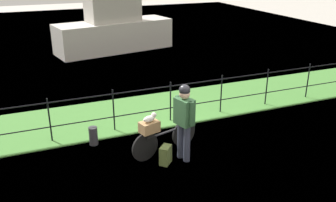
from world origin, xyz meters
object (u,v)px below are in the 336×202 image
cyclist_person (184,116)px  mooring_bollard (93,136)px  wooden_crate (149,127)px  backpack_on_paving (166,155)px  moored_boat_near (114,28)px  bicycle_main (164,139)px  terrier_dog (150,118)px

cyclist_person → mooring_bollard: size_ratio=3.90×
wooden_crate → backpack_on_paving: wooden_crate is taller
cyclist_person → moored_boat_near: moored_boat_near is taller
moored_boat_near → bicycle_main: bearing=-98.2°
wooden_crate → terrier_dog: bearing=15.3°
wooden_crate → bicycle_main: bearing=15.3°
bicycle_main → backpack_on_paving: (-0.14, -0.42, -0.14)m
cyclist_person → mooring_bollard: bearing=140.1°
backpack_on_paving → mooring_bollard: 1.86m
cyclist_person → backpack_on_paving: cyclist_person is taller
backpack_on_paving → moored_boat_near: 10.26m
terrier_dog → backpack_on_paving: terrier_dog is taller
bicycle_main → cyclist_person: (0.28, -0.39, 0.67)m
bicycle_main → terrier_dog: terrier_dog is taller
wooden_crate → cyclist_person: size_ratio=0.24×
bicycle_main → backpack_on_paving: size_ratio=4.11×
terrier_dog → mooring_bollard: 1.65m
bicycle_main → backpack_on_paving: bicycle_main is taller
bicycle_main → mooring_bollard: size_ratio=3.82×
bicycle_main → terrier_dog: 0.71m
wooden_crate → backpack_on_paving: bearing=-53.4°
terrier_dog → moored_boat_near: size_ratio=0.06×
cyclist_person → moored_boat_near: bearing=83.7°
wooden_crate → backpack_on_paving: (0.23, -0.32, -0.55)m
bicycle_main → backpack_on_paving: 0.46m
mooring_bollard → wooden_crate: bearing=-47.9°
backpack_on_paving → moored_boat_near: size_ratio=0.07×
wooden_crate → mooring_bollard: wooden_crate is taller
bicycle_main → mooring_bollard: 1.68m
bicycle_main → terrier_dog: bearing=-164.7°
backpack_on_paving → mooring_bollard: (-1.22, 1.40, 0.02)m
terrier_dog → backpack_on_paving: bearing=-56.9°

